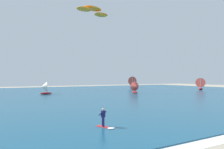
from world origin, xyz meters
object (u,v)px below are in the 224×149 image
object	(u,v)px
sailboat_mid_right	(44,88)
kite	(93,11)
sailboat_trailing	(132,82)
sailboat_outermost	(201,84)
sailboat_mid_left	(135,87)
kitesurfer	(105,120)

from	to	relation	value
sailboat_mid_right	kite	bearing A→B (deg)	-90.76
sailboat_trailing	sailboat_outermost	world-z (taller)	sailboat_trailing
sailboat_mid_left	sailboat_outermost	bearing A→B (deg)	4.24
kite	sailboat_outermost	world-z (taller)	kite
kite	sailboat_mid_right	size ratio (longest dim) A/B	1.44
kitesurfer	kite	bearing A→B (deg)	73.32
kitesurfer	sailboat_mid_right	bearing A→B (deg)	86.02
sailboat_mid_left	kite	bearing A→B (deg)	-135.14
kitesurfer	sailboat_mid_right	world-z (taller)	sailboat_mid_right
kitesurfer	kite	distance (m)	14.79
sailboat_mid_right	sailboat_outermost	size ratio (longest dim) A/B	0.76
sailboat_trailing	kitesurfer	bearing A→B (deg)	-126.73
sailboat_mid_right	sailboat_mid_left	distance (m)	24.64
kite	sailboat_mid_left	distance (m)	35.20
kite	sailboat_outermost	xyz separation A→B (m)	(54.37, 25.79, -10.76)
sailboat_mid_right	sailboat_mid_left	world-z (taller)	sailboat_mid_right
sailboat_trailing	sailboat_outermost	size ratio (longest dim) A/B	1.13
sailboat_outermost	sailboat_trailing	bearing A→B (deg)	118.62
sailboat_mid_left	kitesurfer	bearing A→B (deg)	-129.68
sailboat_mid_left	sailboat_outermost	xyz separation A→B (m)	(30.74, 2.28, 0.55)
kitesurfer	sailboat_outermost	size ratio (longest dim) A/B	0.42
sailboat_trailing	sailboat_outermost	distance (m)	27.91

